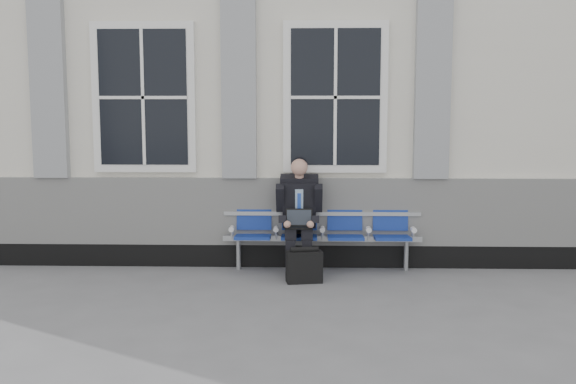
{
  "coord_description": "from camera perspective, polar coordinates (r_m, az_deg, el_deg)",
  "views": [
    {
      "loc": [
        -0.02,
        -6.95,
        2.03
      ],
      "look_at": [
        -0.25,
        0.9,
        1.08
      ],
      "focal_mm": 40.0,
      "sensor_mm": 36.0,
      "label": 1
    }
  ],
  "objects": [
    {
      "name": "bench",
      "position": [
        8.41,
        3.05,
        -3.23
      ],
      "size": [
        2.6,
        0.47,
        0.91
      ],
      "color": "#9EA0A3",
      "rests_on": "ground"
    },
    {
      "name": "ground",
      "position": [
        7.24,
        1.77,
        -9.37
      ],
      "size": [
        70.0,
        70.0,
        0.0
      ],
      "primitive_type": "plane",
      "color": "slate",
      "rests_on": "ground"
    },
    {
      "name": "businessman",
      "position": [
        8.23,
        1.0,
        -1.77
      ],
      "size": [
        0.6,
        0.8,
        1.47
      ],
      "color": "black",
      "rests_on": "ground"
    },
    {
      "name": "briefcase",
      "position": [
        7.83,
        1.46,
        -6.6
      ],
      "size": [
        0.46,
        0.25,
        0.44
      ],
      "color": "black",
      "rests_on": "ground"
    },
    {
      "name": "station_building",
      "position": [
        10.43,
        1.68,
        7.95
      ],
      "size": [
        14.4,
        4.4,
        4.49
      ],
      "color": "silver",
      "rests_on": "ground"
    }
  ]
}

